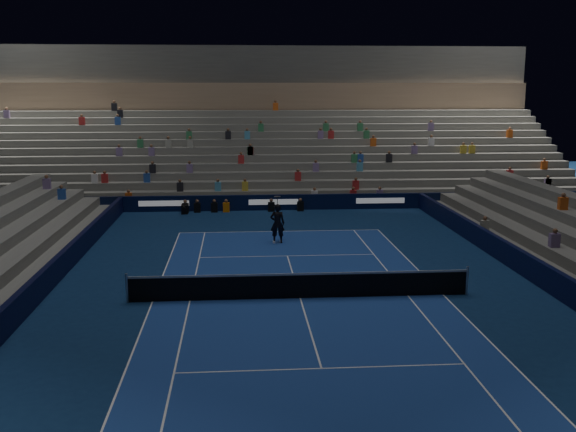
# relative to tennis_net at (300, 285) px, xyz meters

# --- Properties ---
(ground) EXTENTS (90.00, 90.00, 0.00)m
(ground) POSITION_rel_tennis_net_xyz_m (0.00, 0.00, -0.50)
(ground) COLOR #0C234A
(ground) RESTS_ON ground
(court_surface) EXTENTS (10.97, 23.77, 0.01)m
(court_surface) POSITION_rel_tennis_net_xyz_m (0.00, 0.00, -0.50)
(court_surface) COLOR navy
(court_surface) RESTS_ON ground
(sponsor_barrier_far) EXTENTS (44.00, 0.25, 1.00)m
(sponsor_barrier_far) POSITION_rel_tennis_net_xyz_m (0.00, 18.50, -0.00)
(sponsor_barrier_far) COLOR black
(sponsor_barrier_far) RESTS_ON ground
(sponsor_barrier_east) EXTENTS (0.25, 37.00, 1.00)m
(sponsor_barrier_east) POSITION_rel_tennis_net_xyz_m (9.70, 0.00, -0.00)
(sponsor_barrier_east) COLOR black
(sponsor_barrier_east) RESTS_ON ground
(sponsor_barrier_west) EXTENTS (0.25, 37.00, 1.00)m
(sponsor_barrier_west) POSITION_rel_tennis_net_xyz_m (-9.70, 0.00, -0.00)
(sponsor_barrier_west) COLOR black
(sponsor_barrier_west) RESTS_ON ground
(grandstand_main) EXTENTS (44.00, 15.20, 11.20)m
(grandstand_main) POSITION_rel_tennis_net_xyz_m (0.00, 27.90, 2.87)
(grandstand_main) COLOR slate
(grandstand_main) RESTS_ON ground
(tennis_net) EXTENTS (12.90, 0.10, 1.10)m
(tennis_net) POSITION_rel_tennis_net_xyz_m (0.00, 0.00, 0.00)
(tennis_net) COLOR #B2B2B7
(tennis_net) RESTS_ON ground
(tennis_player) EXTENTS (0.77, 0.53, 2.02)m
(tennis_player) POSITION_rel_tennis_net_xyz_m (-0.30, 9.18, 0.50)
(tennis_player) COLOR black
(tennis_player) RESTS_ON ground
(broadcast_camera) EXTENTS (0.45, 0.88, 0.56)m
(broadcast_camera) POSITION_rel_tennis_net_xyz_m (-5.64, 17.60, -0.21)
(broadcast_camera) COLOR black
(broadcast_camera) RESTS_ON ground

